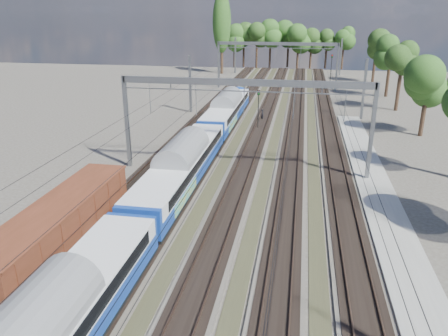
% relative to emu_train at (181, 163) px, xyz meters
% --- Properties ---
extents(track_bed, '(21.00, 130.00, 0.34)m').
position_rel_emu_train_xyz_m(track_bed, '(4.50, 20.77, -2.65)').
color(track_bed, '#47423A').
rests_on(track_bed, ground).
extents(platform, '(3.00, 70.00, 0.30)m').
position_rel_emu_train_xyz_m(platform, '(16.50, -4.23, -2.60)').
color(platform, gray).
rests_on(platform, ground).
extents(catenary, '(25.65, 130.00, 9.00)m').
position_rel_emu_train_xyz_m(catenary, '(4.83, 28.46, 3.65)').
color(catenary, slate).
rests_on(catenary, ground).
extents(tree_belt, '(39.79, 100.73, 11.75)m').
position_rel_emu_train_xyz_m(tree_belt, '(11.74, 68.05, 5.26)').
color(tree_belt, black).
rests_on(tree_belt, ground).
extents(poplar, '(4.40, 4.40, 19.04)m').
position_rel_emu_train_xyz_m(poplar, '(-10.00, 73.77, 9.14)').
color(poplar, black).
rests_on(poplar, ground).
extents(emu_train, '(3.20, 67.54, 4.67)m').
position_rel_emu_train_xyz_m(emu_train, '(0.00, 0.00, 0.00)').
color(emu_train, black).
rests_on(emu_train, ground).
extents(freight_boxcar, '(2.98, 14.39, 3.71)m').
position_rel_emu_train_xyz_m(freight_boxcar, '(-4.50, -11.65, -0.49)').
color(freight_boxcar, black).
rests_on(freight_boxcar, ground).
extents(worker, '(0.54, 0.67, 1.58)m').
position_rel_emu_train_xyz_m(worker, '(4.34, 27.32, -1.96)').
color(worker, black).
rests_on(worker, ground).
extents(signal_near, '(0.36, 0.33, 5.14)m').
position_rel_emu_train_xyz_m(signal_near, '(4.21, 22.44, 0.50)').
color(signal_near, black).
rests_on(signal_near, ground).
extents(signal_far, '(0.39, 0.35, 5.76)m').
position_rel_emu_train_xyz_m(signal_far, '(15.65, 65.44, 0.90)').
color(signal_far, black).
rests_on(signal_far, ground).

